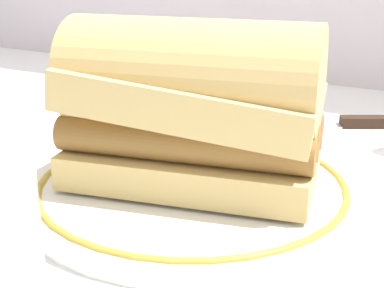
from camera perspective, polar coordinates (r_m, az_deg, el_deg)
The scene contains 4 objects.
ground_plane at distance 0.46m, azimuth 4.03°, elevation -5.12°, with size 1.50×1.50×0.00m, color white.
plate at distance 0.46m, azimuth -0.00°, elevation -4.42°, with size 0.27×0.27×0.01m.
sausage_sandwich at distance 0.43m, azimuth -0.00°, elevation 4.00°, with size 0.21×0.14×0.13m.
butter_knife at distance 0.65m, azimuth 13.74°, elevation 2.02°, with size 0.15×0.09×0.01m.
Camera 1 is at (0.17, -0.38, 0.19)m, focal length 53.13 mm.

